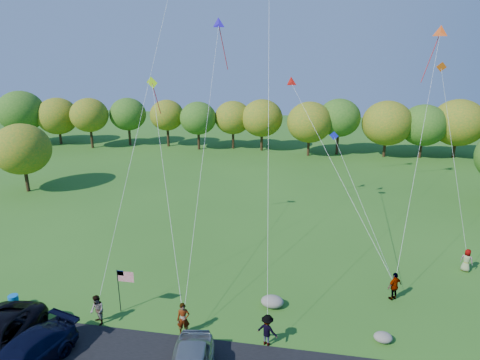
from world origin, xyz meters
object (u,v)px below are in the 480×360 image
object	(u,v)px
minivan_navy	(23,357)
flyer_e	(467,260)
flyer_a	(183,319)
flyer_c	(267,330)
flyer_d	(395,286)
trash_barrel	(14,302)
flyer_b	(97,310)

from	to	relation	value
minivan_navy	flyer_e	xyz separation A→B (m)	(22.95, 13.45, -0.05)
flyer_a	flyer_e	size ratio (longest dim) A/B	1.16
flyer_c	flyer_d	distance (m)	8.69
flyer_c	minivan_navy	bearing A→B (deg)	38.83
minivan_navy	trash_barrel	bearing A→B (deg)	147.00
minivan_navy	flyer_a	size ratio (longest dim) A/B	2.93
flyer_e	flyer_b	bearing A→B (deg)	55.08
flyer_b	flyer_c	distance (m)	9.17
flyer_b	flyer_c	world-z (taller)	flyer_b
flyer_b	flyer_d	world-z (taller)	flyer_d
minivan_navy	flyer_b	bearing A→B (deg)	83.23
flyer_b	flyer_c	xyz separation A→B (m)	(9.17, 0.00, -0.02)
minivan_navy	flyer_c	distance (m)	11.47
flyer_e	trash_barrel	distance (m)	28.27
flyer_e	trash_barrel	xyz separation A→B (m)	(-26.77, -9.06, -0.37)
minivan_navy	flyer_d	world-z (taller)	flyer_d
minivan_navy	flyer_a	xyz separation A→B (m)	(6.43, 3.89, 0.08)
flyer_d	trash_barrel	bearing A→B (deg)	-24.89
flyer_b	flyer_a	bearing A→B (deg)	43.33
flyer_b	trash_barrel	xyz separation A→B (m)	(-5.45, 0.50, -0.45)
flyer_c	trash_barrel	xyz separation A→B (m)	(-14.62, 0.50, -0.43)
flyer_d	flyer_e	xyz separation A→B (m)	(5.25, 4.28, -0.09)
minivan_navy	trash_barrel	size ratio (longest dim) A/B	6.48
flyer_c	flyer_e	size ratio (longest dim) A/B	1.07
flyer_a	flyer_c	bearing A→B (deg)	-15.86
trash_barrel	flyer_d	bearing A→B (deg)	12.52
flyer_c	trash_barrel	size ratio (longest dim) A/B	2.03
flyer_b	flyer_d	size ratio (longest dim) A/B	0.98
minivan_navy	flyer_b	distance (m)	4.22
flyer_a	flyer_e	bearing A→B (deg)	14.19
minivan_navy	flyer_e	distance (m)	26.60
minivan_navy	flyer_e	size ratio (longest dim) A/B	3.40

